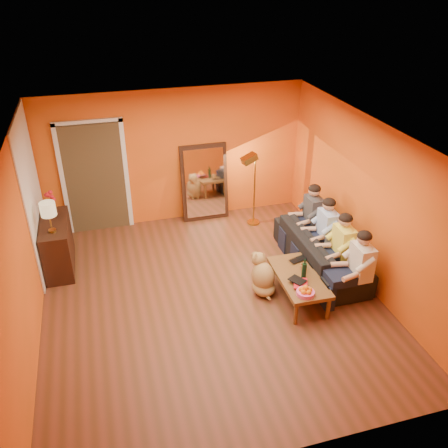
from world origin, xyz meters
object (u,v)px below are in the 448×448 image
object	(u,v)px
sideboard	(58,245)
table_lamp	(50,217)
laptop	(301,261)
person_far_right	(313,216)
person_far_left	(361,267)
wine_bottle	(304,269)
dog	(263,274)
vase	(53,211)
mirror_frame	(204,182)
coffee_table	(298,287)
sofa	(321,250)
person_mid_right	(327,231)
person_mid_left	(343,248)
tumbler	(303,267)
floor_lamp	(254,190)

from	to	relation	value
sideboard	table_lamp	bearing A→B (deg)	-90.00
laptop	person_far_right	bearing A→B (deg)	39.38
person_far_left	wine_bottle	size ratio (longest dim) A/B	3.94
person_far_left	dog	bearing A→B (deg)	155.43
vase	mirror_frame	bearing A→B (deg)	16.57
coffee_table	vase	bearing A→B (deg)	150.27
sofa	dog	xyz separation A→B (m)	(-1.17, -0.40, 0.02)
mirror_frame	person_far_left	distance (m)	3.63
person_mid_right	dog	bearing A→B (deg)	-158.88
table_lamp	person_far_left	xyz separation A→B (m)	(4.37, -1.89, -0.49)
table_lamp	person_mid_left	size ratio (longest dim) A/B	0.42
sideboard	vase	size ratio (longest dim) A/B	6.13
tumbler	laptop	size ratio (longest dim) A/B	0.34
sideboard	person_mid_right	size ratio (longest dim) A/B	0.97
floor_lamp	person_far_right	size ratio (longest dim) A/B	1.18
floor_lamp	tumbler	world-z (taller)	floor_lamp
person_mid_left	person_mid_right	xyz separation A→B (m)	(0.00, 0.55, 0.00)
mirror_frame	vase	world-z (taller)	mirror_frame
table_lamp	sofa	world-z (taller)	table_lamp
table_lamp	sofa	xyz separation A→B (m)	(4.24, -0.89, -0.79)
sofa	person_far_right	bearing A→B (deg)	-11.31
tumbler	sideboard	bearing A→B (deg)	154.01
person_mid_left	person_far_right	distance (m)	1.10
mirror_frame	person_mid_right	distance (m)	2.69
table_lamp	person_far_left	distance (m)	4.79
mirror_frame	tumbler	world-z (taller)	mirror_frame
coffee_table	person_mid_right	world-z (taller)	person_mid_right
wine_bottle	sofa	bearing A→B (deg)	48.90
person_mid_left	person_far_left	bearing A→B (deg)	-90.00
wine_bottle	vase	world-z (taller)	vase
person_mid_left	laptop	world-z (taller)	person_mid_left
table_lamp	person_mid_left	distance (m)	4.60
mirror_frame	person_mid_right	bearing A→B (deg)	-53.90
coffee_table	person_far_right	xyz separation A→B (m)	(0.84, 1.36, 0.40)
dog	person_mid_right	bearing A→B (deg)	10.07
dog	wine_bottle	distance (m)	0.67
table_lamp	wine_bottle	bearing A→B (deg)	-24.73
wine_bottle	vase	distance (m)	4.21
floor_lamp	tumbler	distance (m)	2.34
sideboard	person_mid_right	xyz separation A→B (m)	(4.37, -1.09, 0.18)
dog	tumbler	world-z (taller)	dog
mirror_frame	tumbler	distance (m)	3.00
sofa	wine_bottle	distance (m)	1.04
sofa	person_far_left	bearing A→B (deg)	-172.59
table_lamp	dog	distance (m)	3.41
coffee_table	dog	size ratio (longest dim) A/B	1.83
person_far_left	sofa	bearing A→B (deg)	97.41
sideboard	wine_bottle	bearing A→B (deg)	-28.57
sofa	sideboard	bearing A→B (deg)	74.36
laptop	floor_lamp	bearing A→B (deg)	74.39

